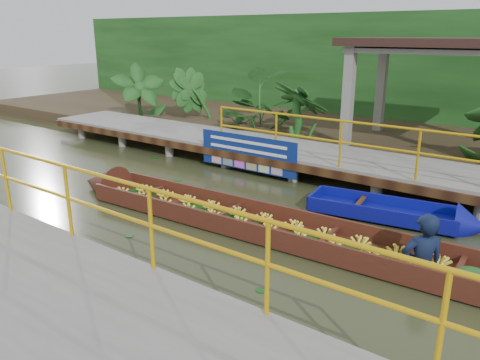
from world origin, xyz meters
The scene contains 10 objects.
ground centered at (0.00, 0.00, 0.00)m, with size 80.00×80.00×0.00m, color #2E3219.
land_strip centered at (0.00, 7.50, 0.23)m, with size 30.00×8.00×0.45m, color #302918.
far_dock centered at (0.02, 3.43, 0.48)m, with size 16.00×2.06×1.66m.
near_dock centered at (1.00, -4.20, 0.30)m, with size 18.00×2.40×1.73m.
pavilion centered at (3.00, 6.30, 2.82)m, with size 4.40×3.00×3.00m.
foliage_backdrop centered at (0.00, 10.00, 2.00)m, with size 30.00×0.80×4.00m, color #163C13.
vendor_boat centered at (2.60, -0.16, 0.24)m, with size 9.72×1.38×2.13m.
moored_blue_boat centered at (4.25, 1.79, 0.13)m, with size 3.21×1.23×0.74m.
blue_banner centered at (-0.16, 2.48, 0.56)m, with size 2.74×0.04×0.86m.
tropical_plants centered at (-0.44, 5.30, 1.42)m, with size 14.56×1.56×1.95m.
Camera 1 is at (6.17, -6.46, 3.32)m, focal length 35.00 mm.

